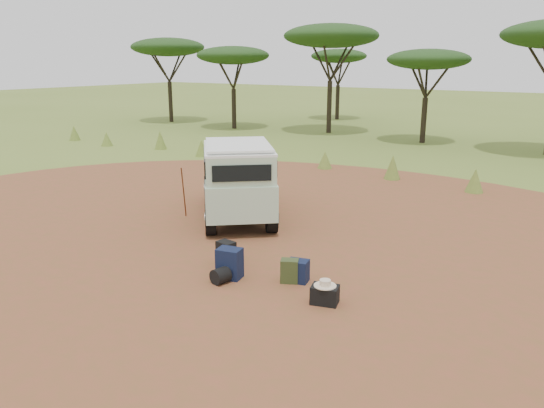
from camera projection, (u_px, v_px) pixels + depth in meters
The scene contains 13 objects.
ground at pixel (251, 247), 12.37m from camera, with size 140.00×140.00×0.00m, color olive.
dirt_clearing at pixel (251, 247), 12.37m from camera, with size 23.00×23.00×0.01m, color brown.
grass_fringe at pixel (394, 169), 19.16m from camera, with size 36.60×1.60×0.90m.
acacia_treeline at pixel (494, 47), 26.58m from camera, with size 46.70×13.20×6.26m.
safari_vehicle at pixel (237, 180), 14.49m from camera, with size 4.19×4.45×2.16m.
walking_staff at pixel (184, 192), 14.48m from camera, with size 0.04×0.04×1.50m, color maroon.
backpack_black at pixel (226, 253), 11.28m from camera, with size 0.37×0.27×0.51m, color black.
backpack_navy at pixel (230, 263), 10.55m from camera, with size 0.48×0.34×0.62m, color #111F36.
backpack_olive at pixel (290, 271), 10.36m from camera, with size 0.34×0.25×0.48m, color #37441F.
duffel_navy at pixel (298, 271), 10.39m from camera, with size 0.40×0.30×0.45m, color #111F36.
hard_case at pixel (325, 295), 9.47m from camera, with size 0.48×0.34×0.34m, color black.
stuff_sack at pixel (221, 276), 10.34m from camera, with size 0.32×0.32×0.32m, color black.
safari_hat at pixel (325, 284), 9.41m from camera, with size 0.40×0.40×0.12m.
Camera 1 is at (6.88, -9.44, 4.22)m, focal length 35.00 mm.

